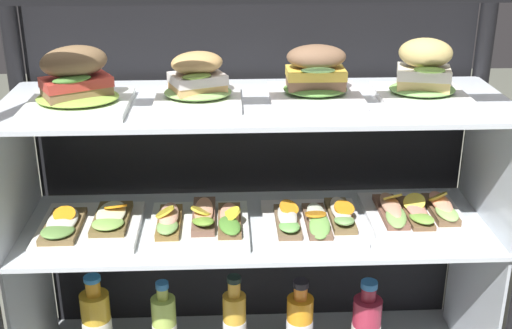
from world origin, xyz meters
TOP-DOWN VIEW (x-y plane):
  - case_frame at (0.00, 0.09)m, footprint 1.11×0.40m
  - riser_lower_tier at (0.00, 0.00)m, footprint 1.03×0.32m
  - shelf_lower_glass at (0.00, 0.00)m, footprint 1.05×0.34m
  - riser_upper_tier at (0.00, 0.00)m, footprint 1.03×0.32m
  - shelf_upper_glass at (0.00, 0.00)m, footprint 1.05×0.34m
  - plated_roll_sandwich_near_right_corner at (-0.35, -0.04)m, footprint 0.20×0.20m
  - plated_roll_sandwich_far_left at (-0.12, -0.01)m, footprint 0.17×0.17m
  - plated_roll_sandwich_far_right at (0.12, 0.01)m, footprint 0.19×0.19m
  - plated_roll_sandwich_left_of_center at (0.34, -0.00)m, footprint 0.18×0.18m
  - open_sandwich_tray_mid_left at (-0.36, -0.02)m, footprint 0.21×0.22m
  - open_sandwich_tray_near_right_corner at (-0.12, -0.03)m, footprint 0.21×0.22m
  - open_sandwich_tray_far_right at (0.13, -0.03)m, footprint 0.21×0.22m
  - open_sandwich_tray_far_left at (0.36, 0.01)m, footprint 0.21×0.22m
  - juice_bottle_front_right_end at (-0.38, 0.04)m, footprint 0.07×0.07m
  - juice_bottle_front_left_end at (-0.22, 0.04)m, footprint 0.06×0.06m
  - juice_bottle_front_second at (-0.05, 0.03)m, footprint 0.06×0.06m
  - juice_bottle_near_post at (0.11, 0.03)m, footprint 0.07×0.07m
  - juice_bottle_back_left at (0.27, 0.03)m, footprint 0.07×0.07m

SIDE VIEW (x-z plane):
  - juice_bottle_back_left at x=0.27m, z-range 0.02..0.21m
  - juice_bottle_front_left_end at x=-0.22m, z-range 0.02..0.22m
  - juice_bottle_near_post at x=0.11m, z-range 0.02..0.23m
  - juice_bottle_front_second at x=-0.05m, z-range 0.02..0.24m
  - juice_bottle_front_right_end at x=-0.38m, z-range 0.02..0.24m
  - riser_lower_tier at x=0.00m, z-range 0.04..0.40m
  - shelf_lower_glass at x=0.00m, z-range 0.40..0.41m
  - open_sandwich_tray_far_right at x=0.13m, z-range 0.40..0.46m
  - open_sandwich_tray_far_left at x=0.36m, z-range 0.40..0.46m
  - open_sandwich_tray_mid_left at x=-0.36m, z-range 0.40..0.46m
  - open_sandwich_tray_near_right_corner at x=-0.12m, z-range 0.40..0.47m
  - case_frame at x=0.00m, z-range 0.04..1.00m
  - riser_upper_tier at x=0.00m, z-range 0.41..0.69m
  - shelf_upper_glass at x=0.00m, z-range 0.69..0.70m
  - plated_roll_sandwich_far_left at x=-0.12m, z-range 0.68..0.79m
  - plated_roll_sandwich_far_right at x=0.12m, z-range 0.68..0.80m
  - plated_roll_sandwich_near_right_corner at x=-0.35m, z-range 0.68..0.81m
  - plated_roll_sandwich_left_of_center at x=0.34m, z-range 0.68..0.81m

